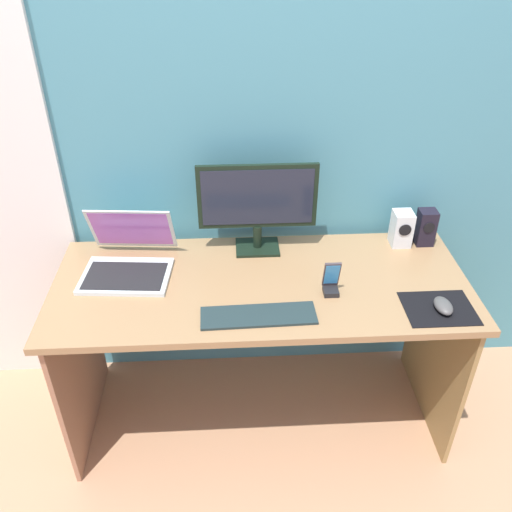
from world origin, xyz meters
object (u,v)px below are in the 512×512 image
Objects in this scene: mouse at (443,306)px; phone_in_dock at (331,282)px; monitor at (258,203)px; speaker_near_monitor at (402,228)px; speaker_right at (426,227)px; keyboard_external at (258,316)px; laptop at (128,260)px.

phone_in_dock is (-0.38, 0.13, 0.03)m from mouse.
monitor is at bearing 128.90° from phone_in_dock.
speaker_near_monitor is 0.47m from phone_in_dock.
monitor is at bearing -179.71° from speaker_right.
speaker_right is at bearing 0.29° from monitor.
monitor is at bearing -179.66° from speaker_near_monitor.
keyboard_external is at bearing -155.59° from phone_in_dock.
speaker_right is at bearing 79.03° from mouse.
monitor is at bearing 13.63° from laptop.
monitor is 0.49m from keyboard_external.
monitor reaches higher than laptop.
mouse is (0.03, -0.44, -0.05)m from speaker_near_monitor.
mouse is at bearing -99.05° from speaker_right.
laptop is 0.79m from phone_in_dock.
speaker_near_monitor is 0.77m from keyboard_external.
phone_in_dock is at bearing -51.10° from monitor.
speaker_near_monitor is at bearing 92.15° from mouse.
keyboard_external is 0.31m from phone_in_dock.
phone_in_dock is (-0.35, -0.32, -0.03)m from speaker_near_monitor.
phone_in_dock is (0.77, -0.19, 0.00)m from laptop.
laptop reaches higher than keyboard_external.
speaker_right is 0.39× the size of keyboard_external.
phone_in_dock is at bearing -137.73° from speaker_near_monitor.
monitor is 3.04× the size of speaker_right.
speaker_near_monitor is at bearing 6.55° from laptop.
mouse reaches higher than keyboard_external.
monitor is 3.15× the size of speaker_near_monitor.
monitor is 0.72m from speaker_right.
speaker_near_monitor is at bearing 33.69° from keyboard_external.
laptop is at bearing -166.37° from monitor.
keyboard_external is 0.66m from mouse.
monitor reaches higher than mouse.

